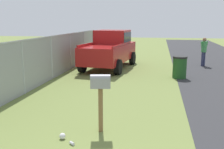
{
  "coord_description": "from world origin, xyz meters",
  "views": [
    {
      "loc": [
        -1.44,
        -0.85,
        2.62
      ],
      "look_at": [
        5.06,
        0.35,
        1.24
      ],
      "focal_mm": 41.65,
      "sensor_mm": 36.0,
      "label": 1
    }
  ],
  "objects": [
    {
      "name": "fence_section",
      "position": [
        9.48,
        3.94,
        1.05
      ],
      "size": [
        15.16,
        0.07,
        1.96
      ],
      "color": "#9EA3A8",
      "rests_on": "ground"
    },
    {
      "name": "trash_bin",
      "position": [
        10.71,
        -1.79,
        0.51
      ],
      "size": [
        0.66,
        0.66,
        1.02
      ],
      "color": "#1E4C1E",
      "rests_on": "ground"
    },
    {
      "name": "litter_bag_near_hydrant",
      "position": [
        3.7,
        1.23,
        0.07
      ],
      "size": [
        0.14,
        0.14,
        0.14
      ],
      "primitive_type": "sphere",
      "color": "silver",
      "rests_on": "ground"
    },
    {
      "name": "pickup_truck",
      "position": [
        12.84,
        1.88,
        1.1
      ],
      "size": [
        5.01,
        2.63,
        2.09
      ],
      "rotation": [
        0.0,
        0.0,
        -0.12
      ],
      "color": "maroon",
      "rests_on": "ground"
    },
    {
      "name": "mailbox",
      "position": [
        4.27,
        0.48,
        1.11
      ],
      "size": [
        0.29,
        0.5,
        1.4
      ],
      "rotation": [
        0.0,
        0.0,
        0.21
      ],
      "color": "brown",
      "rests_on": "ground"
    },
    {
      "name": "pedestrian",
      "position": [
        14.33,
        -3.38,
        0.96
      ],
      "size": [
        0.36,
        0.46,
        1.67
      ],
      "rotation": [
        0.0,
        0.0,
        3.9
      ],
      "color": "#2D3351",
      "rests_on": "ground"
    },
    {
      "name": "litter_can_midfield_a",
      "position": [
        3.47,
        0.93,
        0.03
      ],
      "size": [
        0.12,
        0.14,
        0.07
      ],
      "primitive_type": "cylinder",
      "rotation": [
        0.0,
        1.57,
        4.07
      ],
      "color": "silver",
      "rests_on": "ground"
    }
  ]
}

